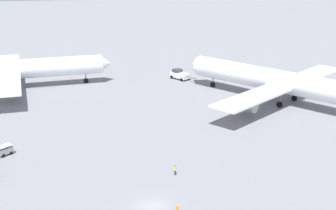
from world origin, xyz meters
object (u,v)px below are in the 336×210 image
ground_crew_marshaller_foreground (177,210)px  airliner_being_pushed (278,81)px  airliner_at_gate_left (13,70)px  pushback_tug (180,75)px  gse_baggage_cart_near_cluster (5,150)px  ground_crew_ramp_agent_by_cones (175,170)px

ground_crew_marshaller_foreground → airliner_being_pushed: bearing=55.8°
airliner_at_gate_left → pushback_tug: 43.77m
airliner_being_pushed → pushback_tug: size_ratio=5.38×
airliner_at_gate_left → pushback_tug: bearing=4.0°
ground_crew_marshaller_foreground → airliner_at_gate_left: bearing=114.2°
gse_baggage_cart_near_cluster → ground_crew_ramp_agent_by_cones: 30.36m
ground_crew_marshaller_foreground → gse_baggage_cart_near_cluster: bearing=137.0°
airliner_being_pushed → pushback_tug: airliner_being_pushed is taller
gse_baggage_cart_near_cluster → ground_crew_marshaller_foreground: gse_baggage_cart_near_cluster is taller
ground_crew_ramp_agent_by_cones → ground_crew_marshaller_foreground: ground_crew_marshaller_foreground is taller
ground_crew_ramp_agent_by_cones → ground_crew_marshaller_foreground: bearing=-98.3°
airliner_at_gate_left → ground_crew_ramp_agent_by_cones: airliner_at_gate_left is taller
pushback_tug → ground_crew_ramp_agent_by_cones: (-11.25, -58.68, -0.44)m
airliner_at_gate_left → gse_baggage_cart_near_cluster: 43.86m
airliner_being_pushed → ground_crew_marshaller_foreground: airliner_being_pushed is taller
airliner_at_gate_left → pushback_tug: size_ratio=6.14×
airliner_at_gate_left → gse_baggage_cart_near_cluster: airliner_at_gate_left is taller
airliner_being_pushed → gse_baggage_cart_near_cluster: 62.12m
airliner_at_gate_left → ground_crew_marshaller_foreground: (30.47, -67.76, -4.02)m
airliner_at_gate_left → airliner_being_pushed: 65.66m
pushback_tug → gse_baggage_cart_near_cluster: bearing=-130.0°
gse_baggage_cart_near_cluster → ground_crew_ramp_agent_by_cones: size_ratio=1.95×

